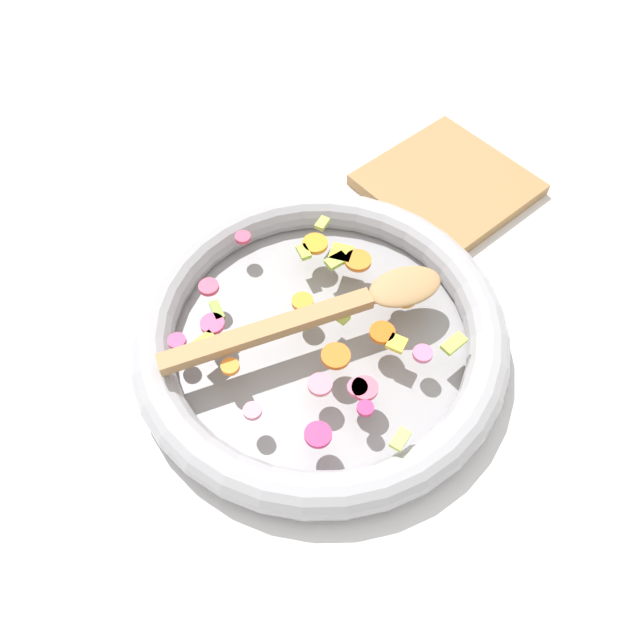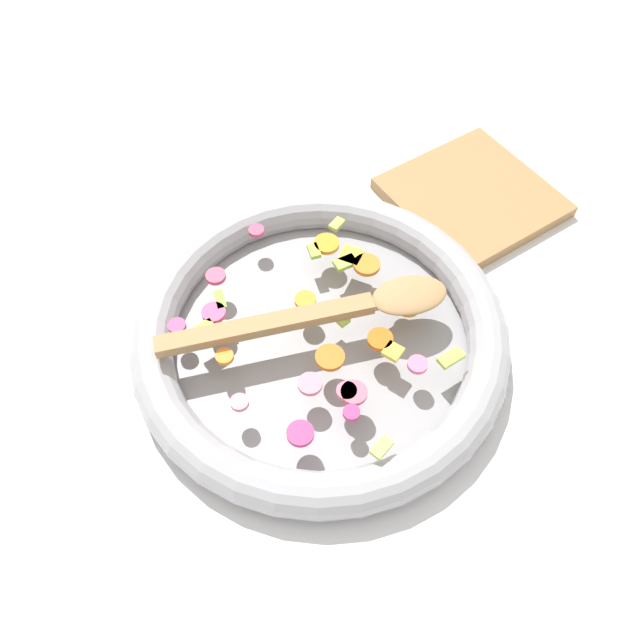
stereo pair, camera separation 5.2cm
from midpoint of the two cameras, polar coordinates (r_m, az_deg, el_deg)
The scene contains 5 objects.
ground_plane at distance 0.76m, azimuth -1.93°, elevation -2.22°, with size 4.00×4.00×0.00m, color silver.
skillet at distance 0.75m, azimuth -1.98°, elevation -1.32°, with size 0.45×0.45×0.05m.
chopped_vegetables at distance 0.72m, azimuth -1.61°, elevation -0.28°, with size 0.35×0.27×0.01m.
wooden_spoon at distance 0.71m, azimuth -0.67°, elevation 0.93°, with size 0.15×0.33×0.01m.
cutting_board at distance 0.94m, azimuth 9.98°, elevation 12.02°, with size 0.21×0.21×0.02m.
Camera 1 is at (0.31, -0.27, 0.65)m, focal length 35.00 mm.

